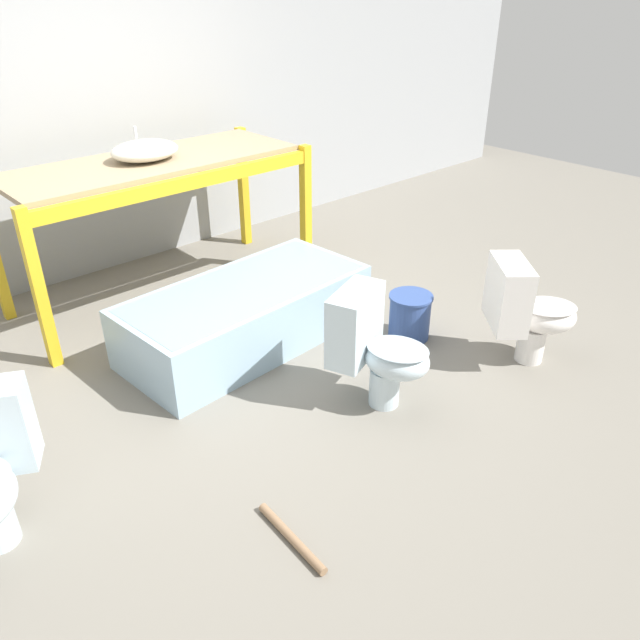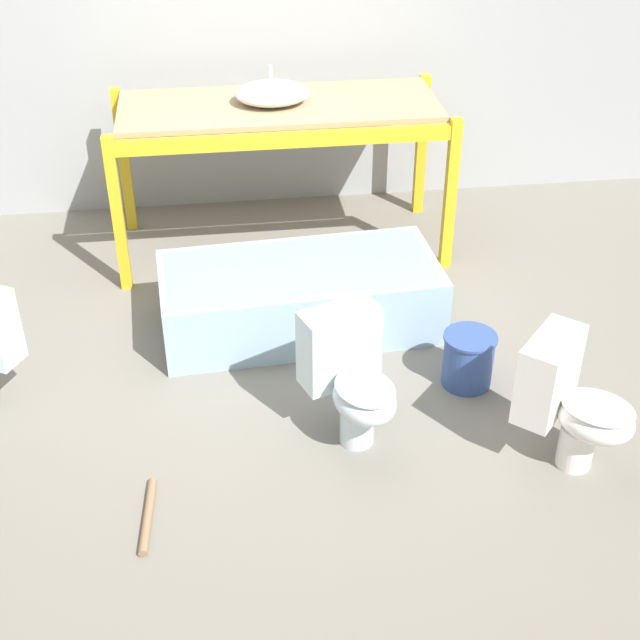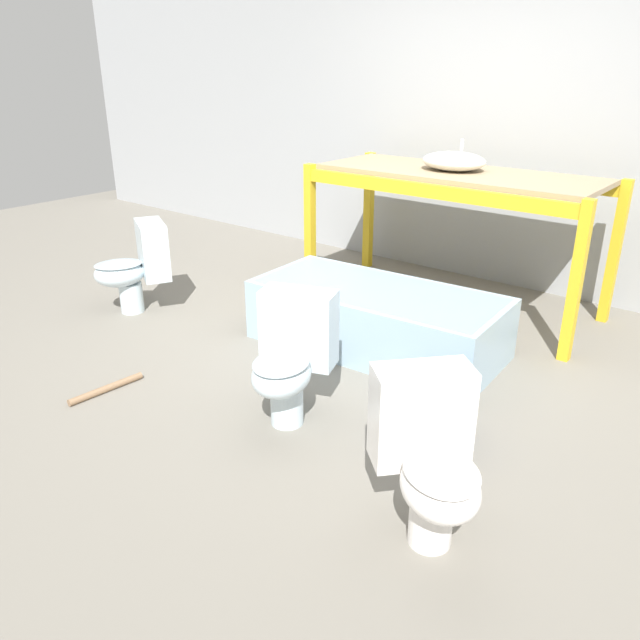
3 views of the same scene
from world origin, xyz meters
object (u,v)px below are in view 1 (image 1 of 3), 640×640
object	(u,v)px
sink_basin	(145,150)
toilet_far	(375,345)
bathtub_main	(246,311)
bucket_white	(410,315)
toilet_extra	(526,308)

from	to	relation	value
sink_basin	toilet_far	xyz separation A→B (m)	(0.19, -2.05, -0.73)
bathtub_main	bucket_white	bearing A→B (deg)	-42.51
sink_basin	toilet_extra	world-z (taller)	sink_basin
toilet_extra	bathtub_main	bearing A→B (deg)	82.19
toilet_far	bucket_white	xyz separation A→B (m)	(0.71, 0.33, -0.21)
sink_basin	bathtub_main	size ratio (longest dim) A/B	0.28
toilet_extra	toilet_far	bearing A→B (deg)	113.69
toilet_extra	sink_basin	bearing A→B (deg)	68.62
bucket_white	toilet_far	bearing A→B (deg)	-154.84
toilet_far	toilet_extra	bearing A→B (deg)	-38.35
toilet_far	sink_basin	bearing A→B (deg)	75.15
sink_basin	toilet_far	distance (m)	2.18
toilet_extra	bucket_white	xyz separation A→B (m)	(-0.30, 0.66, -0.21)
sink_basin	bucket_white	bearing A→B (deg)	-62.26
bathtub_main	bucket_white	world-z (taller)	bathtub_main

